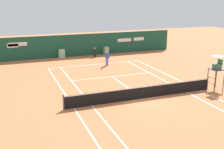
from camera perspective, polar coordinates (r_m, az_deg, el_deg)
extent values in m
plane|color=#C67042|center=(21.37, 6.21, -4.89)|extent=(80.00, 80.00, 0.00)
cube|color=white|center=(31.76, -3.38, 2.08)|extent=(10.60, 0.10, 0.01)
cube|color=white|center=(19.67, -7.79, -6.81)|extent=(0.10, 23.40, 0.01)
cube|color=white|center=(19.97, -4.14, -6.34)|extent=(0.10, 23.40, 0.01)
cube|color=white|center=(23.38, 15.00, -3.51)|extent=(0.10, 23.40, 0.01)
cube|color=white|center=(24.14, 17.52, -3.10)|extent=(0.10, 23.40, 0.01)
cube|color=white|center=(26.92, 0.05, -0.41)|extent=(8.00, 0.10, 0.01)
cube|color=white|center=(24.09, 2.77, -2.39)|extent=(0.10, 6.40, 0.01)
cube|color=white|center=(31.62, -3.29, 2.02)|extent=(0.10, 0.24, 0.01)
cylinder|color=#4C4C51|center=(19.34, -9.87, -5.60)|extent=(0.10, 0.10, 1.07)
cylinder|color=#4C4C51|center=(24.41, 18.92, -1.70)|extent=(0.10, 0.10, 1.07)
cube|color=black|center=(21.21, 6.25, -3.68)|extent=(12.00, 0.03, 0.95)
cube|color=white|center=(21.07, 6.29, -2.54)|extent=(12.00, 0.04, 0.06)
cube|color=#194C38|center=(36.47, -5.95, 6.05)|extent=(25.00, 0.24, 2.80)
cube|color=white|center=(39.06, 5.50, 7.26)|extent=(1.55, 0.02, 0.44)
cube|color=beige|center=(35.08, -19.62, 5.54)|extent=(1.27, 0.02, 0.44)
cube|color=white|center=(38.16, 2.53, 7.05)|extent=(1.97, 0.02, 0.44)
cube|color=white|center=(35.07, -18.75, 5.87)|extent=(2.16, 0.02, 0.44)
cube|color=#8CB793|center=(35.46, -10.24, 4.23)|extent=(0.73, 0.70, 1.13)
cube|color=#8CB793|center=(36.98, -1.23, 4.88)|extent=(0.59, 0.70, 1.05)
cylinder|color=#47474C|center=(24.16, 20.28, -1.29)|extent=(0.07, 0.07, 1.65)
cylinder|color=#47474C|center=(24.81, 18.94, -0.73)|extent=(0.07, 0.07, 1.65)
cylinder|color=#47474C|center=(24.75, 21.86, -1.06)|extent=(0.07, 0.07, 1.65)
cylinder|color=#47474C|center=(25.38, 20.51, -0.51)|extent=(0.07, 0.07, 1.65)
cylinder|color=#47474C|center=(24.57, 19.53, -1.74)|extent=(0.04, 0.81, 0.04)
cylinder|color=#47474C|center=(24.44, 19.64, -0.63)|extent=(0.04, 0.81, 0.04)
cube|color=#47474C|center=(24.55, 20.59, 1.02)|extent=(1.00, 1.00, 0.06)
cube|color=#2D664C|center=(24.50, 20.64, 1.54)|extent=(0.52, 0.56, 0.40)
cube|color=#2D664C|center=(24.61, 21.23, 2.44)|extent=(0.06, 0.56, 0.45)
cube|color=white|center=(24.32, 20.83, 3.48)|extent=(0.76, 0.80, 0.04)
cylinder|color=blue|center=(31.24, -0.87, 2.62)|extent=(0.13, 0.13, 0.81)
cylinder|color=blue|center=(31.18, -1.18, 2.60)|extent=(0.13, 0.13, 0.81)
cube|color=blue|center=(31.06, -1.03, 3.84)|extent=(0.36, 0.20, 0.56)
sphere|color=brown|center=(30.98, -1.04, 4.55)|extent=(0.22, 0.22, 0.22)
cylinder|color=white|center=(30.96, -1.04, 4.70)|extent=(0.21, 0.21, 0.06)
cylinder|color=blue|center=(31.14, -0.65, 3.80)|extent=(0.08, 0.08, 0.54)
cylinder|color=brown|center=(30.69, -1.26, 4.13)|extent=(0.09, 0.54, 0.08)
cylinder|color=black|center=(30.42, -1.08, 4.24)|extent=(0.03, 0.03, 0.22)
torus|color=black|center=(30.37, -1.08, 4.70)|extent=(0.30, 0.02, 0.30)
cylinder|color=silver|center=(30.37, -1.08, 4.70)|extent=(0.26, 0.00, 0.26)
cylinder|color=black|center=(35.47, -3.41, 4.04)|extent=(0.10, 0.10, 0.63)
cylinder|color=black|center=(35.42, -3.63, 4.02)|extent=(0.10, 0.10, 0.63)
cube|color=black|center=(35.34, -3.53, 4.88)|extent=(0.29, 0.17, 0.44)
sphere|color=beige|center=(35.28, -3.54, 5.37)|extent=(0.17, 0.17, 0.17)
cylinder|color=black|center=(35.40, -3.27, 4.85)|extent=(0.07, 0.07, 0.42)
cylinder|color=black|center=(35.28, -3.80, 4.81)|extent=(0.07, 0.07, 0.42)
sphere|color=#CCE033|center=(25.04, 4.72, -1.65)|extent=(0.07, 0.07, 0.07)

